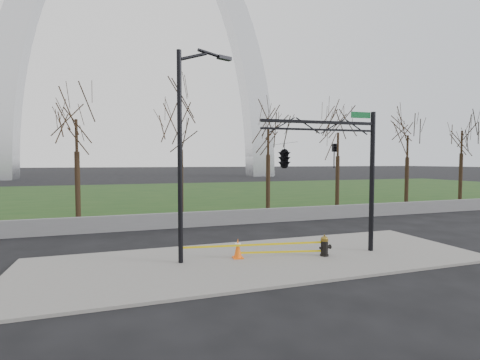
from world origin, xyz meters
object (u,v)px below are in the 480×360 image
object	(u,v)px
traffic_cone	(238,248)
traffic_signal_mast	(302,156)
fire_hydrant	(325,246)
street_light	(185,141)

from	to	relation	value
traffic_cone	traffic_signal_mast	size ratio (longest dim) A/B	0.13
fire_hydrant	traffic_signal_mast	world-z (taller)	traffic_signal_mast
fire_hydrant	street_light	xyz separation A→B (m)	(-5.46, 0.96, 4.20)
traffic_cone	street_light	xyz separation A→B (m)	(-2.02, 0.17, 4.21)
traffic_cone	street_light	world-z (taller)	street_light
fire_hydrant	street_light	size ratio (longest dim) A/B	0.10
fire_hydrant	street_light	world-z (taller)	street_light
fire_hydrant	traffic_signal_mast	distance (m)	3.77
fire_hydrant	traffic_cone	distance (m)	3.53
street_light	fire_hydrant	bearing A→B (deg)	-27.91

